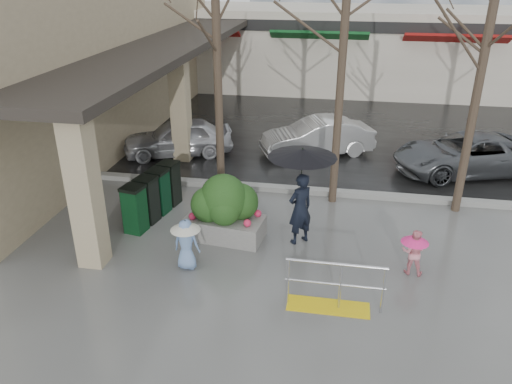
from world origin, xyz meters
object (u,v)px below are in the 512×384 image
(tree_midwest, at_px, (346,2))
(news_boxes, at_px, (153,195))
(car_b, at_px, (317,137))
(tree_mideast, at_px, (490,22))
(woman, at_px, (301,183))
(child_pink, at_px, (414,249))
(handrail, at_px, (332,291))
(planter, at_px, (225,208))
(car_c, at_px, (467,154))
(tree_west, at_px, (216,7))
(car_a, at_px, (178,137))
(child_blue, at_px, (186,240))

(tree_midwest, distance_m, news_boxes, 6.74)
(tree_midwest, relative_size, car_b, 1.83)
(tree_mideast, relative_size, woman, 2.71)
(child_pink, relative_size, news_boxes, 0.46)
(woman, bearing_deg, handrail, 67.99)
(child_pink, height_order, news_boxes, news_boxes)
(planter, relative_size, car_b, 0.52)
(child_pink, bearing_deg, car_c, -102.13)
(tree_west, xyz_separation_m, tree_mideast, (6.50, 0.00, -0.22))
(child_pink, bearing_deg, car_a, -32.16)
(handrail, distance_m, woman, 2.80)
(child_blue, distance_m, car_a, 7.15)
(car_c, bearing_deg, tree_west, -86.43)
(tree_midwest, distance_m, child_pink, 5.97)
(child_pink, distance_m, car_a, 9.43)
(child_blue, relative_size, car_b, 0.31)
(child_pink, bearing_deg, child_blue, 15.73)
(woman, xyz_separation_m, car_b, (0.02, 6.09, -0.91))
(tree_midwest, xyz_separation_m, woman, (-0.71, -2.40, -3.69))
(child_blue, xyz_separation_m, news_boxes, (-1.57, 2.17, -0.08))
(car_a, bearing_deg, tree_midwest, 41.61)
(tree_midwest, bearing_deg, planter, -135.16)
(planter, xyz_separation_m, car_a, (-2.90, 5.29, -0.15))
(child_pink, bearing_deg, planter, -2.52)
(tree_midwest, xyz_separation_m, tree_mideast, (3.30, -0.00, -0.37))
(tree_midwest, xyz_separation_m, car_b, (-0.69, 3.68, -4.60))
(tree_midwest, bearing_deg, tree_mideast, -0.00)
(child_blue, height_order, car_b, car_b)
(handrail, bearing_deg, tree_mideast, 56.81)
(tree_midwest, height_order, tree_mideast, tree_midwest)
(news_boxes, xyz_separation_m, car_a, (-0.82, 4.57, 0.02))
(tree_midwest, height_order, news_boxes, tree_midwest)
(woman, height_order, planter, woman)
(car_b, bearing_deg, planter, -40.01)
(car_a, bearing_deg, tree_west, 17.16)
(child_pink, height_order, child_blue, child_blue)
(child_blue, bearing_deg, tree_midwest, -124.79)
(tree_midwest, relative_size, tree_mideast, 1.08)
(tree_west, height_order, woman, tree_west)
(tree_midwest, relative_size, car_c, 1.54)
(tree_west, height_order, child_blue, tree_west)
(planter, bearing_deg, handrail, -41.03)
(child_pink, bearing_deg, woman, -11.40)
(woman, distance_m, news_boxes, 4.03)
(woman, relative_size, car_a, 0.65)
(child_pink, bearing_deg, handrail, 50.71)
(tree_west, height_order, tree_mideast, tree_west)
(tree_midwest, relative_size, car_a, 1.89)
(child_blue, relative_size, car_c, 0.26)
(child_pink, distance_m, car_b, 7.41)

